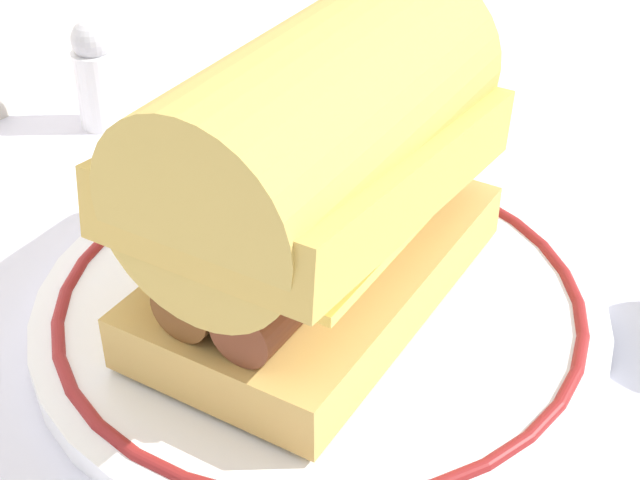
{
  "coord_description": "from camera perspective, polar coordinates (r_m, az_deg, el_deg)",
  "views": [
    {
      "loc": [
        -0.27,
        -0.18,
        0.29
      ],
      "look_at": [
        0.01,
        0.03,
        0.04
      ],
      "focal_mm": 52.71,
      "sensor_mm": 36.0,
      "label": 1
    }
  ],
  "objects": [
    {
      "name": "salt_shaker",
      "position": [
        0.61,
        -13.4,
        9.74
      ],
      "size": [
        0.03,
        0.03,
        0.07
      ],
      "color": "white",
      "rests_on": "ground_plane"
    },
    {
      "name": "ground_plane",
      "position": [
        0.43,
        2.11,
        -6.47
      ],
      "size": [
        1.5,
        1.5,
        0.0
      ],
      "primitive_type": "plane",
      "color": "silver"
    },
    {
      "name": "plate",
      "position": [
        0.44,
        0.0,
        -3.94
      ],
      "size": [
        0.27,
        0.27,
        0.01
      ],
      "color": "white",
      "rests_on": "ground_plane"
    },
    {
      "name": "sausage_sandwich",
      "position": [
        0.4,
        0.0,
        4.28
      ],
      "size": [
        0.19,
        0.12,
        0.13
      ],
      "rotation": [
        0.0,
        0.0,
        0.09
      ],
      "color": "tan",
      "rests_on": "plate"
    }
  ]
}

